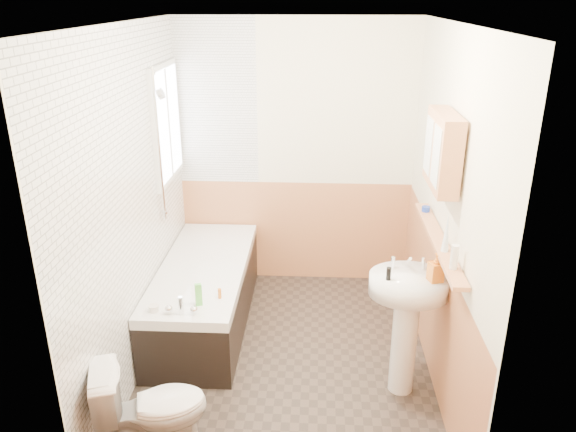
{
  "coord_description": "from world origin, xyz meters",
  "views": [
    {
      "loc": [
        0.21,
        -3.67,
        2.67
      ],
      "look_at": [
        0.0,
        0.15,
        1.15
      ],
      "focal_mm": 35.0,
      "sensor_mm": 36.0,
      "label": 1
    }
  ],
  "objects_px": {
    "toilet": "(152,410)",
    "medicine_cabinet": "(443,151)",
    "sink": "(407,310)",
    "pine_shelf": "(438,240)",
    "bathtub": "(205,293)"
  },
  "relations": [
    {
      "from": "toilet",
      "to": "pine_shelf",
      "type": "distance_m",
      "value": 2.14
    },
    {
      "from": "sink",
      "to": "pine_shelf",
      "type": "height_order",
      "value": "pine_shelf"
    },
    {
      "from": "sink",
      "to": "pine_shelf",
      "type": "xyz_separation_m",
      "value": [
        0.2,
        0.17,
        0.45
      ]
    },
    {
      "from": "pine_shelf",
      "to": "medicine_cabinet",
      "type": "xyz_separation_m",
      "value": [
        -0.03,
        0.02,
        0.62
      ]
    },
    {
      "from": "medicine_cabinet",
      "to": "bathtub",
      "type": "bearing_deg",
      "value": 160.92
    },
    {
      "from": "toilet",
      "to": "medicine_cabinet",
      "type": "height_order",
      "value": "medicine_cabinet"
    },
    {
      "from": "toilet",
      "to": "medicine_cabinet",
      "type": "xyz_separation_m",
      "value": [
        1.77,
        0.89,
        1.4
      ]
    },
    {
      "from": "sink",
      "to": "pine_shelf",
      "type": "relative_size",
      "value": 0.76
    },
    {
      "from": "toilet",
      "to": "medicine_cabinet",
      "type": "relative_size",
      "value": 1.22
    },
    {
      "from": "bathtub",
      "to": "pine_shelf",
      "type": "relative_size",
      "value": 1.28
    },
    {
      "from": "bathtub",
      "to": "sink",
      "type": "relative_size",
      "value": 1.7
    },
    {
      "from": "pine_shelf",
      "to": "sink",
      "type": "bearing_deg",
      "value": -140.39
    },
    {
      "from": "bathtub",
      "to": "sink",
      "type": "distance_m",
      "value": 1.8
    },
    {
      "from": "bathtub",
      "to": "medicine_cabinet",
      "type": "height_order",
      "value": "medicine_cabinet"
    },
    {
      "from": "bathtub",
      "to": "medicine_cabinet",
      "type": "distance_m",
      "value": 2.34
    }
  ]
}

